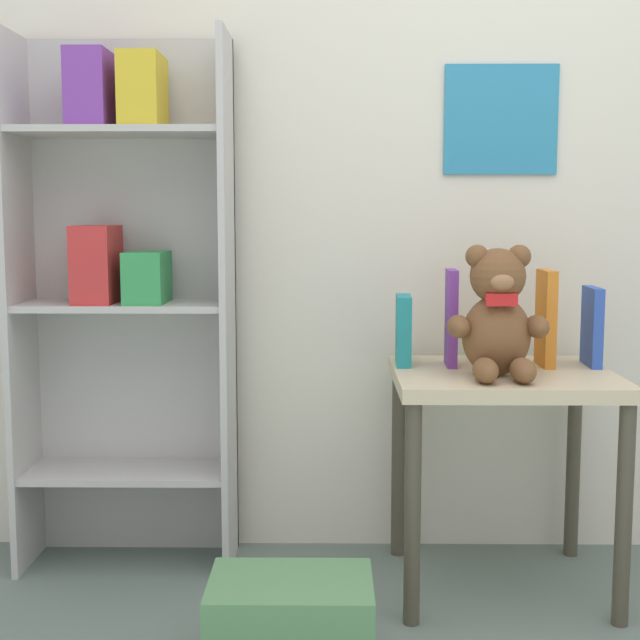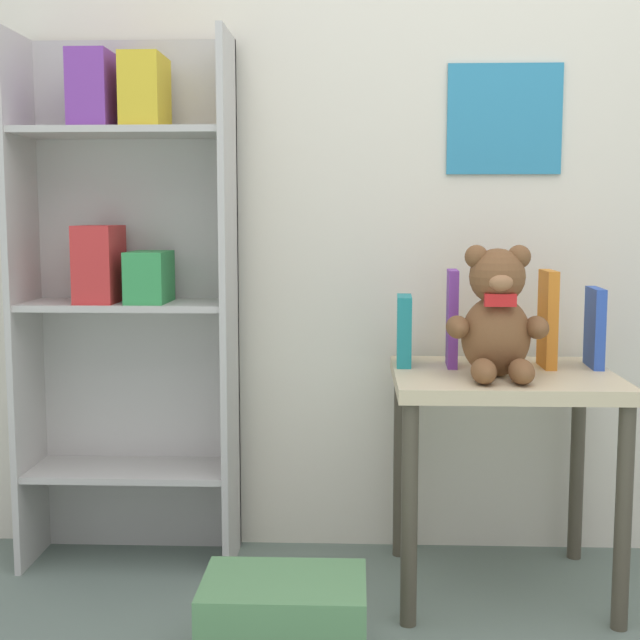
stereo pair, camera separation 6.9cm
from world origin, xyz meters
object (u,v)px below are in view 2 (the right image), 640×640
Objects in this scene: book_standing_yellow at (498,328)px; book_standing_orange at (548,319)px; teddy_bear at (497,318)px; book_standing_teal at (404,330)px; book_standing_purple at (452,318)px; display_table at (503,407)px; bookshelf_side at (128,269)px; storage_bin at (284,624)px; book_standing_blue at (595,328)px.

book_standing_orange reaches higher than book_standing_yellow.
teddy_bear is 1.28× the size of book_standing_orange.
book_standing_teal is 0.13m from book_standing_purple.
display_table is 0.27m from book_standing_purple.
book_standing_orange is at bearing -13.95° from book_standing_yellow.
book_standing_purple is at bearing -6.75° from book_standing_teal.
book_standing_teal is (0.77, -0.09, -0.16)m from bookshelf_side.
teddy_bear is at bearing -57.13° from book_standing_purple.
book_standing_orange reaches higher than display_table.
book_standing_orange is (0.13, 0.08, 0.22)m from display_table.
book_standing_teal is at bearing 179.60° from book_standing_yellow.
bookshelf_side is 1.08m from storage_bin.
book_standing_purple is 1.00× the size of book_standing_orange.
book_standing_orange is 0.13m from book_standing_blue.
teddy_bear reaches higher than storage_bin.
book_standing_yellow is (0.25, 0.01, 0.01)m from book_standing_teal.
book_standing_purple reaches higher than book_standing_yellow.
book_standing_blue is 0.59× the size of storage_bin.
bookshelf_side reaches higher than book_standing_purple.
book_standing_teal is at bearing -6.40° from bookshelf_side.
display_table is 0.33m from book_standing_blue.
teddy_bear is at bearing -112.80° from display_table.
book_standing_purple is (-0.13, 0.08, 0.22)m from display_table.
book_standing_blue reaches higher than book_standing_yellow.
book_standing_orange reaches higher than storage_bin.
book_standing_yellow is (0.03, 0.19, -0.05)m from teddy_bear.
bookshelf_side reaches higher than book_standing_blue.
book_standing_teal is 0.73× the size of book_standing_orange.
bookshelf_side is 1.29m from book_standing_blue.
book_standing_blue is (1.27, -0.10, -0.15)m from bookshelf_side.
book_standing_yellow is (1.02, -0.08, -0.15)m from bookshelf_side.
book_standing_orange is at bearing -5.28° from bookshelf_side.
book_standing_teal is at bearing -178.90° from book_standing_blue.
storage_bin is at bearing -141.22° from book_standing_orange.
bookshelf_side is 0.79m from book_standing_teal.
book_standing_blue is at bearing -6.35° from book_standing_yellow.
book_standing_orange is at bearing 2.46° from book_standing_purple.
bookshelf_side reaches higher than book_standing_orange.
storage_bin is (-0.28, -0.55, -0.58)m from book_standing_teal.
display_table is at bearing -30.40° from book_standing_purple.
book_standing_blue is at bearing 0.78° from book_standing_teal.
book_standing_blue is at bearing 34.15° from storage_bin.
storage_bin is at bearing -140.25° from display_table.
storage_bin is at bearing -115.21° from book_standing_teal.
teddy_bear reaches higher than display_table.
storage_bin is (-0.41, -0.53, -0.61)m from book_standing_purple.
display_table is 3.12× the size of book_standing_teal.
book_standing_purple is 1.30× the size of book_standing_yellow.
storage_bin is at bearing -136.03° from book_standing_yellow.
book_standing_blue reaches higher than display_table.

